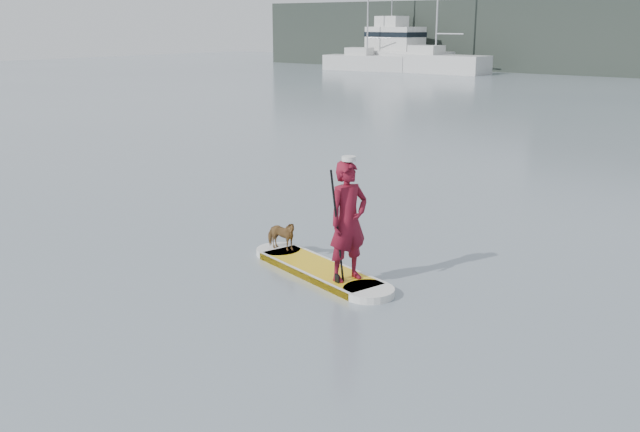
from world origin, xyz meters
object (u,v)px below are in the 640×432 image
Objects in this scene: paddleboard at (320,270)px; motor_yacht_b at (399,50)px; sailboat_b at (434,61)px; paddler at (348,221)px; dog at (281,235)px; sailboat_a at (366,61)px.

motor_yacht_b is (-27.55, 46.49, 1.66)m from paddleboard.
paddler is at bearing -59.18° from sailboat_b.
dog is 52.22m from sailboat_a.
paddleboard is 1.21m from dog.
motor_yacht_b is (1.89, 2.31, 0.95)m from sailboat_a.
sailboat_a is 0.81× the size of sailboat_b.
paddler is 0.20× the size of motor_yacht_b.
motor_yacht_b reaches higher than paddler.
motor_yacht_b is at bearing 164.48° from sailboat_b.
sailboat_b reaches higher than paddleboard.
paddleboard is at bearing -48.42° from motor_yacht_b.
sailboat_a is at bearing -118.27° from motor_yacht_b.
paddler is at bearing -47.88° from motor_yacht_b.
dog is at bearing 91.89° from paddler.
paddler is 54.57m from motor_yacht_b.
paddler is 53.64m from sailboat_a.
sailboat_a is at bearing 51.04° from paddler.
paddler is at bearing -0.00° from paddleboard.
motor_yacht_b is at bearing 48.03° from paddler.
sailboat_a is (-30.14, 44.37, -0.30)m from paddler.
sailboat_b is at bearing 44.62° from paddler.
sailboat_a is at bearing -169.64° from sailboat_b.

